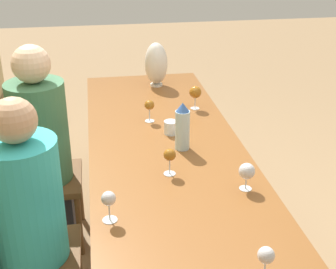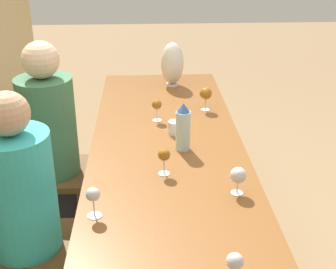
{
  "view_description": "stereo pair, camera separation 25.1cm",
  "coord_description": "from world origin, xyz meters",
  "views": [
    {
      "loc": [
        -2.29,
        0.36,
        1.94
      ],
      "look_at": [
        -0.04,
        0.0,
        0.88
      ],
      "focal_mm": 50.0,
      "sensor_mm": 36.0,
      "label": 1
    },
    {
      "loc": [
        -2.32,
        0.12,
        1.94
      ],
      "look_at": [
        -0.04,
        0.0,
        0.88
      ],
      "focal_mm": 50.0,
      "sensor_mm": 36.0,
      "label": 2
    }
  ],
  "objects": [
    {
      "name": "water_bottle",
      "position": [
        -0.02,
        -0.08,
        0.91
      ],
      "size": [
        0.08,
        0.08,
        0.27
      ],
      "color": "#ADCCD6",
      "rests_on": "dining_table"
    },
    {
      "name": "wine_glass_5",
      "position": [
        -0.49,
        -0.3,
        0.87
      ],
      "size": [
        0.08,
        0.08,
        0.13
      ],
      "color": "silver",
      "rests_on": "dining_table"
    },
    {
      "name": "wine_glass_2",
      "position": [
        0.54,
        -0.28,
        0.89
      ],
      "size": [
        0.08,
        0.08,
        0.16
      ],
      "color": "silver",
      "rests_on": "dining_table"
    },
    {
      "name": "chair_far",
      "position": [
        0.32,
        0.78,
        0.49
      ],
      "size": [
        0.44,
        0.44,
        0.9
      ],
      "color": "brown",
      "rests_on": "ground_plane"
    },
    {
      "name": "water_tumbler",
      "position": [
        0.18,
        -0.05,
        0.82
      ],
      "size": [
        0.08,
        0.08,
        0.08
      ],
      "color": "silver",
      "rests_on": "dining_table"
    },
    {
      "name": "wine_glass_1",
      "position": [
        -1.08,
        -0.17,
        0.88
      ],
      "size": [
        0.06,
        0.06,
        0.14
      ],
      "color": "silver",
      "rests_on": "dining_table"
    },
    {
      "name": "person_near",
      "position": [
        -0.42,
        0.7,
        0.68
      ],
      "size": [
        0.34,
        0.34,
        1.27
      ],
      "color": "#2D2D38",
      "rests_on": "ground_plane"
    },
    {
      "name": "wine_glass_0",
      "position": [
        -0.64,
        0.35,
        0.88
      ],
      "size": [
        0.06,
        0.06,
        0.14
      ],
      "color": "silver",
      "rests_on": "dining_table"
    },
    {
      "name": "dining_table",
      "position": [
        0.0,
        0.0,
        0.7
      ],
      "size": [
        2.62,
        0.86,
        0.78
      ],
      "color": "brown",
      "rests_on": "ground_plane"
    },
    {
      "name": "chair_near",
      "position": [
        -0.42,
        0.78,
        0.49
      ],
      "size": [
        0.44,
        0.44,
        0.9
      ],
      "color": "brown",
      "rests_on": "ground_plane"
    },
    {
      "name": "vase",
      "position": [
        1.05,
        -0.09,
        0.95
      ],
      "size": [
        0.17,
        0.17,
        0.33
      ],
      "color": "silver",
      "rests_on": "dining_table"
    },
    {
      "name": "ground_plane",
      "position": [
        0.0,
        0.0,
        0.0
      ],
      "size": [
        14.0,
        14.0,
        0.0
      ],
      "primitive_type": "plane",
      "color": "#937551"
    },
    {
      "name": "wine_glass_3",
      "position": [
        -0.29,
        0.03,
        0.88
      ],
      "size": [
        0.06,
        0.06,
        0.14
      ],
      "color": "silver",
      "rests_on": "dining_table"
    },
    {
      "name": "wine_glass_6",
      "position": [
        0.38,
        0.05,
        0.88
      ],
      "size": [
        0.06,
        0.06,
        0.14
      ],
      "color": "silver",
      "rests_on": "dining_table"
    },
    {
      "name": "person_far",
      "position": [
        0.32,
        0.7,
        0.7
      ],
      "size": [
        0.34,
        0.34,
        1.3
      ],
      "color": "#2D2D38",
      "rests_on": "ground_plane"
    }
  ]
}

